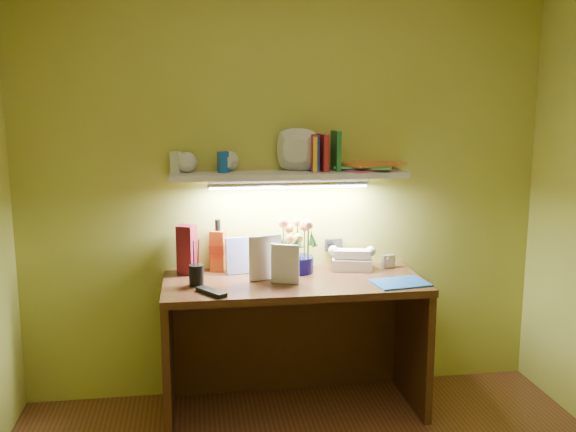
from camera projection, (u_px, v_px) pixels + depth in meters
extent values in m
cube|color=#3D2010|center=(294.00, 346.00, 3.52)|extent=(1.40, 0.60, 0.75)
cube|color=#BABBC0|center=(388.00, 261.00, 3.70)|extent=(0.08, 0.05, 0.07)
cube|color=maroon|center=(187.00, 250.00, 3.55)|extent=(0.12, 0.12, 0.28)
cylinder|color=black|center=(196.00, 268.00, 3.33)|extent=(0.10, 0.10, 0.19)
cube|color=black|center=(211.00, 292.00, 3.20)|extent=(0.16, 0.19, 0.02)
cube|color=#1551AC|center=(400.00, 283.00, 3.39)|extent=(0.31, 0.25, 0.01)
imported|color=beige|center=(249.00, 259.00, 3.40)|extent=(0.18, 0.06, 0.25)
imported|color=silver|center=(271.00, 263.00, 3.39)|extent=(0.15, 0.08, 0.21)
cube|color=silver|center=(289.00, 175.00, 3.53)|extent=(1.30, 0.25, 0.03)
imported|color=silver|center=(184.00, 165.00, 3.44)|extent=(0.13, 0.13, 0.09)
imported|color=silver|center=(225.00, 163.00, 3.47)|extent=(0.14, 0.14, 0.11)
imported|color=silver|center=(295.00, 167.00, 3.53)|extent=(0.31, 0.31, 0.06)
cube|color=silver|center=(176.00, 162.00, 3.47)|extent=(0.06, 0.06, 0.11)
cube|color=#1551AC|center=(223.00, 162.00, 3.48)|extent=(0.06, 0.06, 0.12)
cube|color=#AA2224|center=(313.00, 153.00, 3.55)|extent=(0.04, 0.14, 0.21)
cube|color=yellow|center=(314.00, 154.00, 3.54)|extent=(0.03, 0.12, 0.19)
cube|color=#2432A6|center=(312.00, 153.00, 3.55)|extent=(0.06, 0.15, 0.20)
cube|color=#237336|center=(336.00, 151.00, 3.58)|extent=(0.03, 0.15, 0.22)
cube|color=#AA2224|center=(323.00, 153.00, 3.56)|extent=(0.04, 0.15, 0.20)
cube|color=#E74998|center=(366.00, 170.00, 3.60)|extent=(0.31, 0.27, 0.01)
cube|color=#54C86A|center=(364.00, 166.00, 3.62)|extent=(0.37, 0.33, 0.01)
cube|color=orange|center=(371.00, 164.00, 3.63)|extent=(0.39, 0.34, 0.01)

